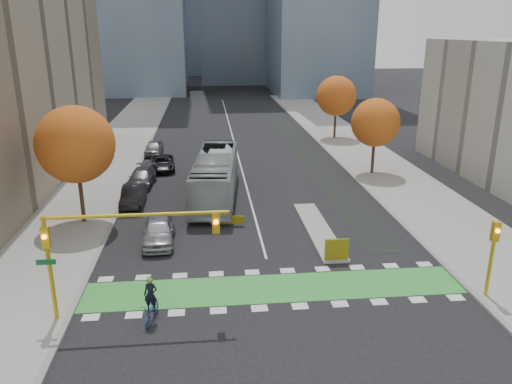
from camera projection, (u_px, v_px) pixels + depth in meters
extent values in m
plane|color=black|center=(279.00, 303.00, 24.73)|extent=(300.00, 300.00, 0.00)
cube|color=gray|center=(87.00, 188.00, 42.32)|extent=(7.00, 120.00, 0.15)
cube|color=gray|center=(395.00, 179.00, 44.91)|extent=(7.00, 120.00, 0.15)
cube|color=gray|center=(129.00, 187.00, 42.66)|extent=(0.30, 120.00, 0.16)
cube|color=gray|center=(357.00, 180.00, 44.58)|extent=(0.30, 120.00, 0.16)
cube|color=green|center=(274.00, 288.00, 26.15)|extent=(20.00, 3.00, 0.01)
cube|color=silver|center=(233.00, 137.00, 62.55)|extent=(0.15, 70.00, 0.01)
cube|color=black|center=(307.00, 155.00, 53.81)|extent=(2.50, 50.00, 0.01)
cube|color=gray|center=(318.00, 229.00, 33.60)|extent=(1.60, 10.00, 0.16)
cube|color=yellow|center=(337.00, 249.00, 28.84)|extent=(1.40, 0.12, 1.30)
cylinder|color=#332114|center=(80.00, 187.00, 34.11)|extent=(0.28, 0.28, 5.25)
sphere|color=#B44416|center=(76.00, 144.00, 33.17)|extent=(5.20, 5.20, 5.20)
cylinder|color=#332114|center=(373.00, 150.00, 45.97)|extent=(0.28, 0.28, 4.55)
sphere|color=#B44416|center=(375.00, 123.00, 45.17)|extent=(4.40, 4.40, 4.40)
cylinder|color=#332114|center=(335.00, 119.00, 61.10)|extent=(0.28, 0.28, 4.90)
sphere|color=#B44416|center=(336.00, 96.00, 60.23)|extent=(4.80, 4.80, 4.80)
cylinder|color=#BF9914|center=(50.00, 270.00, 22.44)|extent=(0.20, 0.20, 5.20)
cylinder|color=#BF9914|center=(136.00, 215.00, 22.05)|extent=(8.20, 0.16, 0.16)
cube|color=#BF9914|center=(46.00, 238.00, 21.94)|extent=(0.35, 0.28, 1.00)
sphere|color=orange|center=(44.00, 237.00, 21.74)|extent=(0.22, 0.22, 0.22)
cube|color=#BF9914|center=(216.00, 223.00, 22.54)|extent=(0.35, 0.28, 1.00)
sphere|color=orange|center=(216.00, 222.00, 22.34)|extent=(0.22, 0.22, 0.22)
cube|color=#0C5926|center=(46.00, 262.00, 21.88)|extent=(0.85, 0.04, 0.25)
cylinder|color=#BF9914|center=(491.00, 261.00, 24.64)|extent=(0.18, 0.18, 4.00)
cube|color=#BF9914|center=(496.00, 232.00, 24.14)|extent=(0.35, 0.28, 1.00)
sphere|color=orange|center=(498.00, 231.00, 23.94)|extent=(0.22, 0.22, 0.22)
imported|color=navy|center=(152.00, 311.00, 23.09)|extent=(1.04, 2.03, 1.01)
imported|color=black|center=(151.00, 294.00, 22.83)|extent=(0.70, 0.53, 1.72)
sphere|color=#597F2D|center=(150.00, 280.00, 22.60)|extent=(0.29, 0.29, 0.29)
imported|color=#A2A7A9|center=(215.00, 176.00, 39.65)|extent=(4.33, 13.23, 3.62)
imported|color=#ABAAB0|center=(159.00, 230.00, 31.52)|extent=(2.05, 4.87, 1.65)
imported|color=black|center=(133.00, 196.00, 38.05)|extent=(1.70, 4.72, 1.55)
imported|color=#46464A|center=(141.00, 178.00, 43.04)|extent=(2.42, 5.14, 1.45)
imported|color=black|center=(162.00, 163.00, 47.92)|extent=(2.68, 5.02, 1.34)
imported|color=gray|center=(154.00, 148.00, 53.86)|extent=(1.92, 4.39, 1.47)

